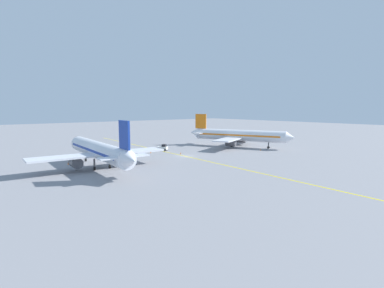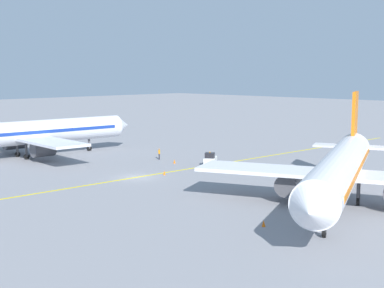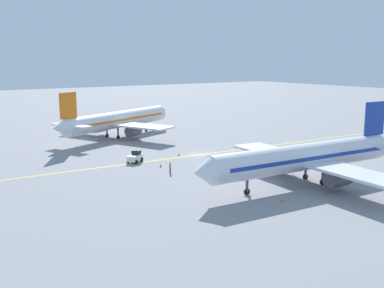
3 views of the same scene
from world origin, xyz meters
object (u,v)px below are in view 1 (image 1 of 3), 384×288
(traffic_cone_by_wingtip, at_px, (181,153))
(ground_crew_worker, at_px, (136,151))
(airplane_adjacent_stand, at_px, (99,151))
(traffic_cone_mid_apron, at_px, (261,150))
(traffic_cone_far_edge, at_px, (68,163))
(airplane_at_gate, at_px, (238,136))
(traffic_cone_near_nose, at_px, (151,152))
(baggage_tug_white, at_px, (163,148))

(traffic_cone_by_wingtip, bearing_deg, ground_crew_worker, -38.84)
(airplane_adjacent_stand, distance_m, traffic_cone_mid_apron, 48.20)
(ground_crew_worker, height_order, traffic_cone_far_edge, ground_crew_worker)
(airplane_at_gate, bearing_deg, traffic_cone_by_wingtip, 1.43)
(airplane_adjacent_stand, height_order, traffic_cone_by_wingtip, airplane_adjacent_stand)
(airplane_adjacent_stand, bearing_deg, ground_crew_worker, -141.86)
(traffic_cone_far_edge, bearing_deg, traffic_cone_by_wingtip, 172.29)
(airplane_adjacent_stand, height_order, traffic_cone_far_edge, airplane_adjacent_stand)
(airplane_at_gate, distance_m, traffic_cone_far_edge, 53.17)
(traffic_cone_far_edge, bearing_deg, ground_crew_worker, -169.10)
(ground_crew_worker, height_order, traffic_cone_by_wingtip, ground_crew_worker)
(traffic_cone_mid_apron, distance_m, traffic_cone_by_wingtip, 24.73)
(airplane_at_gate, height_order, traffic_cone_near_nose, airplane_at_gate)
(traffic_cone_near_nose, bearing_deg, traffic_cone_far_edge, 7.27)
(ground_crew_worker, distance_m, traffic_cone_far_edge, 19.79)
(airplane_at_gate, height_order, ground_crew_worker, airplane_at_gate)
(ground_crew_worker, height_order, traffic_cone_mid_apron, ground_crew_worker)
(ground_crew_worker, xyz_separation_m, traffic_cone_by_wingtip, (-9.51, 7.66, -0.63))
(traffic_cone_mid_apron, xyz_separation_m, traffic_cone_far_edge, (51.73, -13.52, 0.00))
(traffic_cone_near_nose, bearing_deg, ground_crew_worker, -10.38)
(traffic_cone_far_edge, bearing_deg, baggage_tug_white, -170.62)
(traffic_cone_near_nose, bearing_deg, traffic_cone_by_wingtip, 128.23)
(airplane_adjacent_stand, distance_m, traffic_cone_near_nose, 22.92)
(airplane_adjacent_stand, relative_size, baggage_tug_white, 10.71)
(traffic_cone_by_wingtip, bearing_deg, airplane_at_gate, -178.57)
(airplane_at_gate, bearing_deg, airplane_adjacent_stand, 5.95)
(traffic_cone_mid_apron, bearing_deg, ground_crew_worker, -28.11)
(airplane_at_gate, xyz_separation_m, traffic_cone_far_edge, (52.96, -3.32, -3.43))
(baggage_tug_white, relative_size, traffic_cone_far_edge, 6.04)
(baggage_tug_white, xyz_separation_m, traffic_cone_mid_apron, (-22.94, 18.27, -0.63))
(baggage_tug_white, xyz_separation_m, traffic_cone_near_nose, (5.30, 1.76, -0.63))
(airplane_adjacent_stand, distance_m, ground_crew_worker, 19.91)
(airplane_at_gate, xyz_separation_m, traffic_cone_by_wingtip, (24.02, 0.60, -3.43))
(airplane_at_gate, bearing_deg, traffic_cone_mid_apron, 83.14)
(airplane_adjacent_stand, height_order, traffic_cone_near_nose, airplane_adjacent_stand)
(baggage_tug_white, distance_m, traffic_cone_far_edge, 29.19)
(airplane_adjacent_stand, height_order, traffic_cone_mid_apron, airplane_adjacent_stand)
(traffic_cone_near_nose, height_order, traffic_cone_mid_apron, same)
(traffic_cone_near_nose, bearing_deg, airplane_adjacent_stand, 30.29)
(traffic_cone_far_edge, bearing_deg, airplane_adjacent_stand, 114.94)
(airplane_adjacent_stand, xyz_separation_m, baggage_tug_white, (-24.87, -13.19, -2.81))
(baggage_tug_white, bearing_deg, traffic_cone_mid_apron, 141.46)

